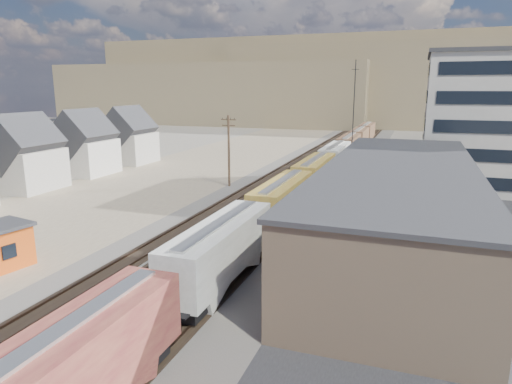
% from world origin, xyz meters
% --- Properties ---
extents(ground, '(300.00, 300.00, 0.00)m').
position_xyz_m(ground, '(0.00, 0.00, 0.00)').
color(ground, '#6B6356').
rests_on(ground, ground).
extents(ballast_bed, '(18.00, 200.00, 0.06)m').
position_xyz_m(ballast_bed, '(0.00, 50.00, 0.03)').
color(ballast_bed, '#4C4742').
rests_on(ballast_bed, ground).
extents(dirt_yard, '(24.00, 180.00, 0.03)m').
position_xyz_m(dirt_yard, '(-20.00, 40.00, 0.01)').
color(dirt_yard, '#796553').
rests_on(dirt_yard, ground).
extents(asphalt_lot, '(26.00, 120.00, 0.04)m').
position_xyz_m(asphalt_lot, '(22.00, 35.00, 0.02)').
color(asphalt_lot, '#232326').
rests_on(asphalt_lot, ground).
extents(rail_tracks, '(11.40, 200.00, 0.24)m').
position_xyz_m(rail_tracks, '(-0.55, 50.00, 0.11)').
color(rail_tracks, black).
rests_on(rail_tracks, ground).
extents(freight_train, '(3.00, 119.74, 4.46)m').
position_xyz_m(freight_train, '(3.80, 49.33, 2.79)').
color(freight_train, black).
rests_on(freight_train, ground).
extents(warehouse, '(12.40, 40.40, 7.25)m').
position_xyz_m(warehouse, '(14.98, 25.00, 3.65)').
color(warehouse, tan).
rests_on(warehouse, ground).
extents(office_tower, '(22.60, 18.60, 18.45)m').
position_xyz_m(office_tower, '(27.95, 54.95, 9.26)').
color(office_tower, '#9E998E').
rests_on(office_tower, ground).
extents(utility_pole_north, '(2.20, 0.32, 10.00)m').
position_xyz_m(utility_pole_north, '(-8.50, 42.00, 5.30)').
color(utility_pole_north, '#382619').
rests_on(utility_pole_north, ground).
extents(radio_mast, '(1.20, 0.16, 18.00)m').
position_xyz_m(radio_mast, '(6.00, 60.00, 9.12)').
color(radio_mast, black).
rests_on(radio_mast, ground).
extents(hills_north, '(265.00, 80.00, 32.00)m').
position_xyz_m(hills_north, '(0.17, 167.92, 14.10)').
color(hills_north, brown).
rests_on(hills_north, ground).
extents(parked_car_blue, '(3.66, 5.26, 1.34)m').
position_xyz_m(parked_car_blue, '(24.01, 42.46, 0.67)').
color(parked_car_blue, navy).
rests_on(parked_car_blue, ground).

